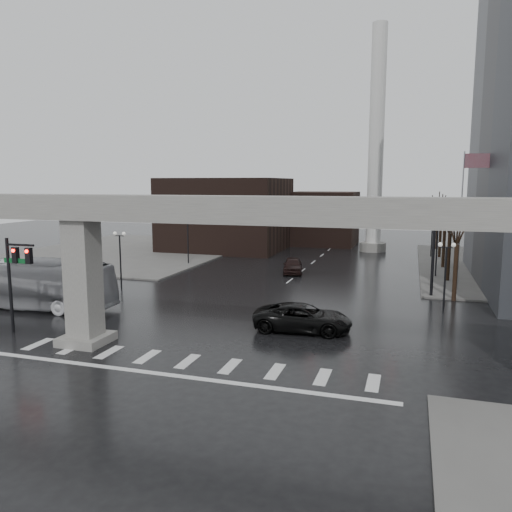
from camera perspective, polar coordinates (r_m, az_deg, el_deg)
The scene contains 23 objects.
ground at distance 28.05m, azimuth -6.93°, elevation -11.19°, with size 160.00×160.00×0.00m, color black.
sidewalk_nw at distance 71.14m, azimuth -14.15°, elevation 0.60°, with size 28.00×36.00×0.15m, color #605F5C.
elevated_guideway at distance 26.07m, azimuth -4.66°, elevation 2.88°, with size 48.00×2.60×8.70m.
building_far_left at distance 70.76m, azimuth -3.37°, elevation 4.81°, with size 16.00×14.00×10.00m, color black.
building_far_mid at distance 77.34m, azimuth 7.67°, elevation 4.31°, with size 10.00×10.00×8.00m, color black.
smokestack at distance 70.34m, azimuth 13.54°, elevation 11.38°, with size 3.60×3.60×30.00m.
signal_mast_arm at distance 43.04m, azimuth 14.66°, elevation 3.38°, with size 12.12×0.43×8.00m.
signal_left_pole at distance 34.23m, azimuth -25.75°, elevation -1.36°, with size 2.30×0.30×6.00m.
flagpole_assembly at distance 46.29m, azimuth 22.78°, elevation 5.44°, with size 2.06×0.12×12.00m.
lamp_right_0 at distance 38.58m, azimuth 20.87°, elevation -0.97°, with size 1.22×0.32×5.11m.
lamp_right_1 at distance 52.44m, azimuth 19.99°, elevation 1.41°, with size 1.22×0.32×5.11m.
lamp_right_2 at distance 66.36m, azimuth 19.48°, elevation 2.79°, with size 1.22×0.32×5.11m.
lamp_left_0 at distance 45.64m, azimuth -15.28°, elevation 0.65°, with size 1.22×0.32×5.11m.
lamp_left_1 at distance 57.83m, azimuth -7.80°, elevation 2.44°, with size 1.22×0.32×5.11m.
lamp_left_2 at distance 70.70m, azimuth -2.98°, elevation 3.57°, with size 1.22×0.32×5.11m.
tree_right_0 at distance 42.72m, azimuth 21.89°, elevation -1.10°, with size 1.09×1.58×7.50m.
tree_right_1 at distance 50.61m, azimuth 21.22°, elevation 0.40°, with size 1.09×1.61×7.67m.
tree_right_2 at distance 58.53m, azimuth 20.72°, elevation 1.49°, with size 1.10×1.63×7.85m.
tree_right_3 at distance 66.47m, azimuth 20.35°, elevation 2.32°, with size 1.11×1.66×8.02m.
tree_right_4 at distance 74.42m, azimuth 20.05°, elevation 2.98°, with size 1.12×1.69×8.19m.
pickup_truck at distance 32.08m, azimuth 5.37°, elevation -7.03°, with size 2.87×6.22×1.73m, color black.
city_bus at distance 41.15m, azimuth -24.50°, elevation -2.91°, with size 3.12×13.33×3.71m, color #B5B5BA.
far_car at distance 52.30m, azimuth 4.23°, elevation -1.07°, with size 1.93×4.79×1.63m, color black.
Camera 1 is at (11.01, -24.05, 9.35)m, focal length 35.00 mm.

